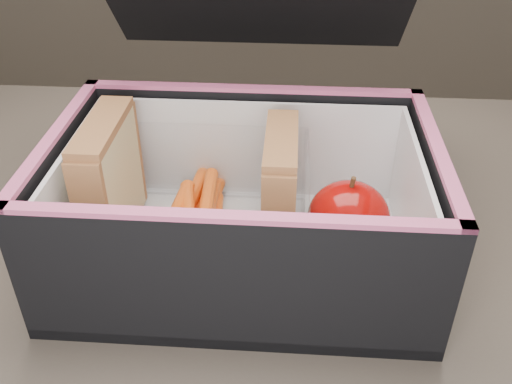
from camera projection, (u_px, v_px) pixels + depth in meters
kitchen_table at (255, 375)px, 0.51m from camera, size 1.20×0.80×0.75m
lunch_bag at (244, 194)px, 0.47m from camera, size 0.30×0.33×0.26m
plastic_tub at (196, 202)px, 0.48m from camera, size 0.19×0.13×0.08m
sandwich_left at (110, 180)px, 0.47m from camera, size 0.03×0.10×0.11m
sandwich_right at (280, 190)px, 0.47m from camera, size 0.03×0.09×0.10m
carrot_sticks at (196, 215)px, 0.50m from camera, size 0.05×0.14×0.03m
paper_napkin at (348, 248)px, 0.48m from camera, size 0.09×0.10×0.01m
red_apple at (348, 219)px, 0.46m from camera, size 0.08×0.08×0.07m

